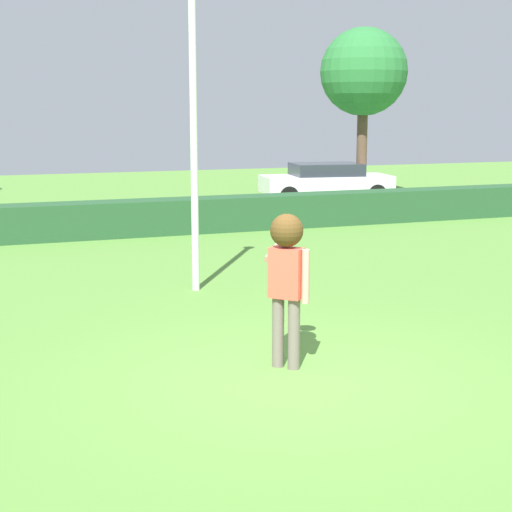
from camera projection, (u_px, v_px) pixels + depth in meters
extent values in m
plane|color=#5B903B|center=(295.00, 378.00, 8.74)|extent=(60.00, 60.00, 0.00)
cylinder|color=#72655D|center=(278.00, 332.00, 9.07)|extent=(0.14, 0.14, 0.84)
cylinder|color=#72655D|center=(294.00, 334.00, 8.99)|extent=(0.14, 0.14, 0.84)
cube|color=#EB5440|center=(286.00, 273.00, 8.90)|extent=(0.42, 0.43, 0.58)
cylinder|color=tan|center=(278.00, 247.00, 9.20)|extent=(0.50, 0.49, 0.30)
cylinder|color=tan|center=(306.00, 276.00, 8.81)|extent=(0.09, 0.09, 0.62)
sphere|color=tan|center=(287.00, 233.00, 8.82)|extent=(0.22, 0.22, 0.22)
sphere|color=#4E3617|center=(287.00, 230.00, 8.81)|extent=(0.38, 0.38, 0.38)
cylinder|color=white|center=(297.00, 257.00, 9.62)|extent=(0.26, 0.26, 0.06)
cylinder|color=silver|center=(194.00, 138.00, 12.57)|extent=(0.12, 0.12, 5.03)
cube|color=#26512D|center=(118.00, 219.00, 18.51)|extent=(28.62, 0.90, 0.84)
cube|color=white|center=(326.00, 184.00, 25.59)|extent=(4.39, 2.26, 0.55)
cube|color=#2D333D|center=(326.00, 169.00, 25.51)|extent=(2.39, 1.85, 0.40)
cylinder|color=black|center=(359.00, 189.00, 26.77)|extent=(0.61, 0.18, 0.60)
cylinder|color=black|center=(377.00, 194.00, 25.14)|extent=(0.61, 0.18, 0.60)
cylinder|color=black|center=(276.00, 191.00, 26.15)|extent=(0.61, 0.18, 0.60)
cylinder|color=black|center=(289.00, 196.00, 24.52)|extent=(0.61, 0.18, 0.60)
cylinder|color=brown|center=(362.00, 149.00, 26.35)|extent=(0.35, 0.35, 3.34)
sphere|color=#2C7537|center=(364.00, 72.00, 25.88)|extent=(2.90, 2.90, 2.90)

